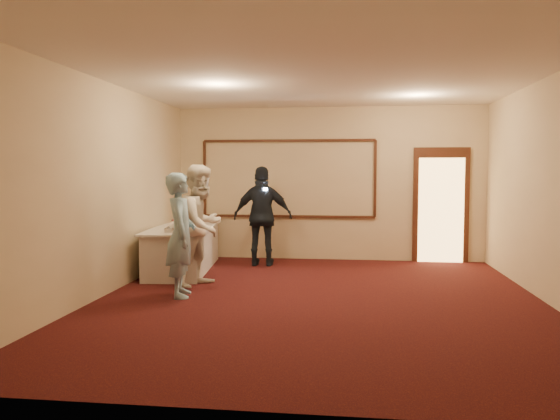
{
  "coord_description": "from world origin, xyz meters",
  "views": [
    {
      "loc": [
        0.38,
        -7.28,
        1.73
      ],
      "look_at": [
        -0.65,
        0.99,
        1.15
      ],
      "focal_mm": 35.0,
      "sensor_mm": 36.0,
      "label": 1
    }
  ],
  "objects_px": {
    "guest": "(263,216)",
    "cupcake_stand": "(188,213)",
    "tart": "(184,227)",
    "buffet_table": "(184,248)",
    "plate_stack_a": "(179,222)",
    "plate_stack_b": "(195,221)",
    "pavlova_tray": "(177,227)",
    "woman": "(201,225)",
    "man": "(181,235)"
  },
  "relations": [
    {
      "from": "guest",
      "to": "cupcake_stand",
      "type": "bearing_deg",
      "value": -15.28
    },
    {
      "from": "tart",
      "to": "buffet_table",
      "type": "bearing_deg",
      "value": 109.36
    },
    {
      "from": "cupcake_stand",
      "to": "tart",
      "type": "relative_size",
      "value": 1.49
    },
    {
      "from": "buffet_table",
      "to": "plate_stack_a",
      "type": "xyz_separation_m",
      "value": [
        -0.08,
        -0.0,
        0.47
      ]
    },
    {
      "from": "plate_stack_b",
      "to": "pavlova_tray",
      "type": "bearing_deg",
      "value": -89.59
    },
    {
      "from": "cupcake_stand",
      "to": "woman",
      "type": "relative_size",
      "value": 0.25
    },
    {
      "from": "woman",
      "to": "guest",
      "type": "distance_m",
      "value": 1.98
    },
    {
      "from": "woman",
      "to": "man",
      "type": "bearing_deg",
      "value": -166.48
    },
    {
      "from": "pavlova_tray",
      "to": "plate_stack_b",
      "type": "xyz_separation_m",
      "value": [
        -0.01,
        1.04,
        0.0
      ]
    },
    {
      "from": "pavlova_tray",
      "to": "woman",
      "type": "relative_size",
      "value": 0.28
    },
    {
      "from": "plate_stack_b",
      "to": "guest",
      "type": "relative_size",
      "value": 0.11
    },
    {
      "from": "plate_stack_b",
      "to": "man",
      "type": "height_order",
      "value": "man"
    },
    {
      "from": "tart",
      "to": "woman",
      "type": "relative_size",
      "value": 0.17
    },
    {
      "from": "plate_stack_a",
      "to": "woman",
      "type": "height_order",
      "value": "woman"
    },
    {
      "from": "pavlova_tray",
      "to": "guest",
      "type": "relative_size",
      "value": 0.28
    },
    {
      "from": "pavlova_tray",
      "to": "tart",
      "type": "bearing_deg",
      "value": 89.24
    },
    {
      "from": "pavlova_tray",
      "to": "man",
      "type": "bearing_deg",
      "value": -70.17
    },
    {
      "from": "guest",
      "to": "plate_stack_a",
      "type": "bearing_deg",
      "value": 21.77
    },
    {
      "from": "plate_stack_b",
      "to": "woman",
      "type": "relative_size",
      "value": 0.1
    },
    {
      "from": "plate_stack_a",
      "to": "man",
      "type": "xyz_separation_m",
      "value": [
        0.66,
        -1.99,
        0.01
      ]
    },
    {
      "from": "woman",
      "to": "guest",
      "type": "relative_size",
      "value": 1.0
    },
    {
      "from": "pavlova_tray",
      "to": "plate_stack_a",
      "type": "bearing_deg",
      "value": 106.04
    },
    {
      "from": "plate_stack_a",
      "to": "man",
      "type": "relative_size",
      "value": 0.12
    },
    {
      "from": "cupcake_stand",
      "to": "guest",
      "type": "xyz_separation_m",
      "value": [
        1.52,
        -0.33,
        -0.01
      ]
    },
    {
      "from": "pavlova_tray",
      "to": "cupcake_stand",
      "type": "height_order",
      "value": "cupcake_stand"
    },
    {
      "from": "tart",
      "to": "man",
      "type": "xyz_separation_m",
      "value": [
        0.45,
        -1.61,
        0.06
      ]
    },
    {
      "from": "buffet_table",
      "to": "cupcake_stand",
      "type": "bearing_deg",
      "value": 101.72
    },
    {
      "from": "plate_stack_b",
      "to": "woman",
      "type": "height_order",
      "value": "woman"
    },
    {
      "from": "guest",
      "to": "plate_stack_b",
      "type": "bearing_deg",
      "value": 12.81
    },
    {
      "from": "plate_stack_b",
      "to": "man",
      "type": "bearing_deg",
      "value": -78.65
    },
    {
      "from": "buffet_table",
      "to": "tart",
      "type": "xyz_separation_m",
      "value": [
        0.14,
        -0.38,
        0.41
      ]
    },
    {
      "from": "plate_stack_b",
      "to": "cupcake_stand",
      "type": "bearing_deg",
      "value": 115.86
    },
    {
      "from": "plate_stack_a",
      "to": "plate_stack_b",
      "type": "distance_m",
      "value": 0.37
    },
    {
      "from": "buffet_table",
      "to": "cupcake_stand",
      "type": "height_order",
      "value": "cupcake_stand"
    },
    {
      "from": "plate_stack_b",
      "to": "man",
      "type": "distance_m",
      "value": 2.34
    },
    {
      "from": "pavlova_tray",
      "to": "woman",
      "type": "height_order",
      "value": "woman"
    },
    {
      "from": "plate_stack_a",
      "to": "woman",
      "type": "relative_size",
      "value": 0.11
    },
    {
      "from": "woman",
      "to": "guest",
      "type": "height_order",
      "value": "woman"
    },
    {
      "from": "cupcake_stand",
      "to": "woman",
      "type": "distance_m",
      "value": 2.37
    },
    {
      "from": "plate_stack_b",
      "to": "woman",
      "type": "bearing_deg",
      "value": -70.41
    },
    {
      "from": "tart",
      "to": "plate_stack_a",
      "type": "bearing_deg",
      "value": 119.46
    },
    {
      "from": "plate_stack_a",
      "to": "tart",
      "type": "bearing_deg",
      "value": -60.54
    },
    {
      "from": "man",
      "to": "guest",
      "type": "height_order",
      "value": "guest"
    },
    {
      "from": "cupcake_stand",
      "to": "man",
      "type": "bearing_deg",
      "value": -75.16
    },
    {
      "from": "plate_stack_a",
      "to": "guest",
      "type": "height_order",
      "value": "guest"
    },
    {
      "from": "pavlova_tray",
      "to": "guest",
      "type": "distance_m",
      "value": 1.82
    },
    {
      "from": "plate_stack_b",
      "to": "tart",
      "type": "height_order",
      "value": "plate_stack_b"
    },
    {
      "from": "buffet_table",
      "to": "cupcake_stand",
      "type": "distance_m",
      "value": 1.13
    },
    {
      "from": "man",
      "to": "woman",
      "type": "xyz_separation_m",
      "value": [
        0.09,
        0.75,
        0.06
      ]
    },
    {
      "from": "buffet_table",
      "to": "plate_stack_b",
      "type": "xyz_separation_m",
      "value": [
        0.12,
        0.3,
        0.46
      ]
    }
  ]
}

